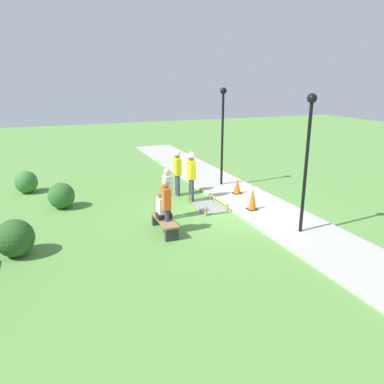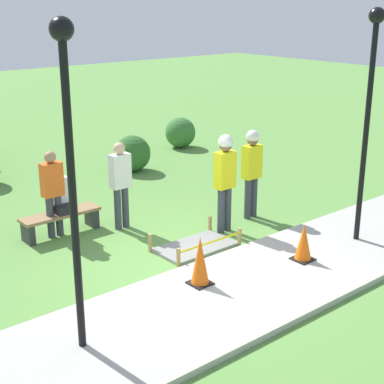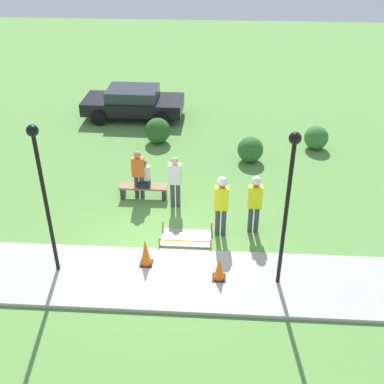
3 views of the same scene
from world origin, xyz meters
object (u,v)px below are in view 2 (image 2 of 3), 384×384
traffic_cone_far_patch (304,242)px  bystander_in_orange_shirt (53,189)px  park_bench (61,219)px  person_seated_on_bench (60,194)px  bystander_in_gray_shirt (120,180)px  traffic_cone_near_patch (200,261)px  worker_assistant (225,173)px  worker_supervisor (252,165)px  lamppost_far (69,145)px  lamppost_near (370,95)px

traffic_cone_far_patch → bystander_in_orange_shirt: bearing=124.3°
park_bench → person_seated_on_bench: size_ratio=1.77×
park_bench → bystander_in_gray_shirt: bearing=-23.5°
traffic_cone_near_patch → park_bench: bearing=99.6°
traffic_cone_far_patch → bystander_in_gray_shirt: size_ratio=0.37×
worker_assistant → bystander_in_gray_shirt: size_ratio=1.11×
traffic_cone_far_patch → worker_supervisor: worker_supervisor is taller
bystander_in_gray_shirt → lamppost_far: size_ratio=0.43×
worker_assistant → lamppost_near: 2.99m
traffic_cone_near_patch → worker_supervisor: worker_supervisor is taller
bystander_in_gray_shirt → traffic_cone_near_patch: bearing=-99.6°
person_seated_on_bench → traffic_cone_near_patch: bearing=-81.3°
traffic_cone_near_patch → traffic_cone_far_patch: traffic_cone_near_patch is taller
bystander_in_gray_shirt → traffic_cone_far_patch: bearing=-67.3°
park_bench → person_seated_on_bench: (0.05, 0.05, 0.48)m
traffic_cone_far_patch → bystander_in_gray_shirt: (-1.44, 3.45, 0.58)m
bystander_in_orange_shirt → bystander_in_gray_shirt: 1.31m
person_seated_on_bench → bystander_in_orange_shirt: size_ratio=0.52×
worker_supervisor → bystander_in_gray_shirt: worker_supervisor is taller
bystander_in_gray_shirt → lamppost_far: (-2.81, -3.35, 1.77)m
worker_assistant → bystander_in_orange_shirt: worker_assistant is taller
lamppost_far → traffic_cone_far_patch: bearing=-1.4°
worker_assistant → bystander_in_orange_shirt: size_ratio=1.16×
traffic_cone_far_patch → lamppost_near: bearing=-1.1°
bystander_in_orange_shirt → lamppost_near: (4.17, -3.95, 1.84)m
worker_supervisor → traffic_cone_near_patch: bearing=-148.5°
person_seated_on_bench → lamppost_far: size_ratio=0.22×
park_bench → lamppost_far: bearing=-114.1°
worker_assistant → bystander_in_gray_shirt: 2.06m
traffic_cone_far_patch → park_bench: size_ratio=0.42×
park_bench → person_seated_on_bench: person_seated_on_bench is taller
person_seated_on_bench → lamppost_near: bearing=-45.1°
traffic_cone_near_patch → bystander_in_gray_shirt: size_ratio=0.45×
worker_assistant → lamppost_near: bearing=-53.8°
bystander_in_orange_shirt → traffic_cone_near_patch: bearing=-78.3°
traffic_cone_near_patch → worker_assistant: bearing=38.6°
bystander_in_orange_shirt → lamppost_far: lamppost_far is taller
lamppost_near → worker_supervisor: bearing=103.2°
bystander_in_gray_shirt → park_bench: bearing=156.5°
worker_assistant → lamppost_far: (-4.26, -1.90, 1.57)m
traffic_cone_near_patch → park_bench: (-0.59, 3.49, -0.18)m
bystander_in_orange_shirt → lamppost_near: lamppost_near is taller
lamppost_far → traffic_cone_near_patch: bearing=8.4°
worker_supervisor → lamppost_near: (0.53, -2.27, 1.66)m
bystander_in_orange_shirt → bystander_in_gray_shirt: (1.23, -0.46, 0.04)m
traffic_cone_far_patch → person_seated_on_bench: person_seated_on_bench is taller
park_bench → traffic_cone_near_patch: bearing=-80.4°
park_bench → person_seated_on_bench: 0.49m
traffic_cone_near_patch → lamppost_far: (-2.30, -0.34, 2.28)m
person_seated_on_bench → bystander_in_orange_shirt: (-0.18, -0.06, 0.16)m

